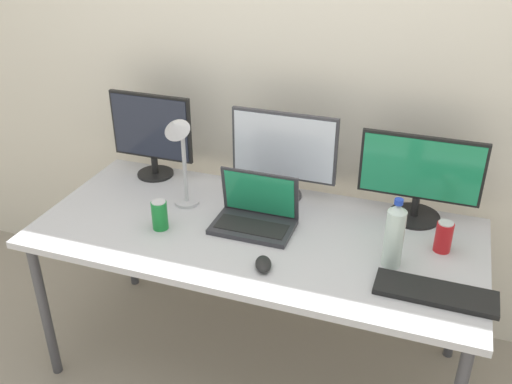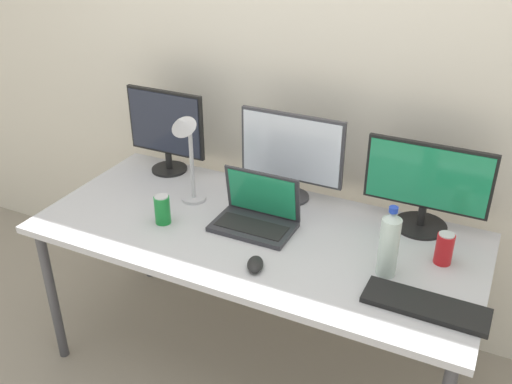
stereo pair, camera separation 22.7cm
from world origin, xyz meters
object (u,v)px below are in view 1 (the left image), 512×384
Objects in this scene: water_bottle at (394,235)px; keyboard_main at (435,293)px; soda_can_near_keyboard at (160,215)px; monitor_left at (152,133)px; laptop_silver at (255,214)px; desk_lamp at (178,144)px; soda_can_by_laptop at (444,237)px; mouse_by_keyboard at (263,264)px; work_desk at (256,241)px; monitor_center at (284,151)px; monitor_right at (420,176)px.

keyboard_main is at bearing -37.63° from water_bottle.
monitor_left is at bearing 120.73° from soda_can_near_keyboard.
monitor_left is 1.24× the size of laptop_silver.
keyboard_main is at bearing -13.42° from desk_lamp.
desk_lamp is at bearing 174.94° from laptop_silver.
soda_can_by_laptop is 1.13m from desk_lamp.
monitor_left is 0.92× the size of desk_lamp.
desk_lamp reaches higher than mouse_by_keyboard.
work_desk is 4.43× the size of monitor_left.
soda_can_near_keyboard is at bearing -168.97° from soda_can_by_laptop.
laptop_silver is at bearing -96.94° from monitor_center.
desk_lamp is at bearing -178.27° from soda_can_by_laptop.
monitor_center is at bearing 163.33° from soda_can_by_laptop.
water_bottle is (1.19, -0.38, -0.09)m from monitor_left.
mouse_by_keyboard is 0.37× the size of water_bottle.
monitor_center is at bearing 78.95° from mouse_by_keyboard.
monitor_right is 1.78× the size of water_bottle.
mouse_by_keyboard is (0.13, -0.28, -0.04)m from laptop_silver.
monitor_center is at bearing 83.06° from laptop_silver.
monitor_right is at bearing 0.20° from monitor_left.
keyboard_main is at bearing -76.41° from monitor_right.
soda_can_by_laptop is 0.28× the size of desk_lamp.
keyboard_main is (0.74, -0.23, -0.04)m from laptop_silver.
monitor_right is at bearing 104.13° from keyboard_main.
monitor_right is at bearing 0.58° from monitor_center.
monitor_right reaches higher than soda_can_by_laptop.
monitor_center reaches higher than work_desk.
soda_can_near_keyboard is (-0.94, -0.05, -0.07)m from water_bottle.
monitor_left reaches higher than soda_can_by_laptop.
laptop_silver reaches higher than work_desk.
mouse_by_keyboard is (-0.62, -0.05, 0.01)m from keyboard_main.
water_bottle is at bearing -17.57° from monitor_left.
water_bottle is 0.63× the size of desk_lamp.
keyboard_main is at bearing -90.65° from soda_can_by_laptop.
monitor_left is 0.96m from mouse_by_keyboard.
monitor_left is at bearing 171.05° from soda_can_by_laptop.
laptop_silver reaches higher than mouse_by_keyboard.
monitor_right is 1.01m from desk_lamp.
monitor_right reaches higher than laptop_silver.
water_bottle is at bearing 3.30° from soda_can_near_keyboard.
soda_can_by_laptop is (0.00, 0.29, 0.05)m from keyboard_main.
water_bottle reaches higher than soda_can_near_keyboard.
desk_lamp reaches higher than keyboard_main.
soda_can_near_keyboard is (-0.38, -0.11, 0.12)m from work_desk.
monitor_center reaches higher than keyboard_main.
desk_lamp is (-0.39, -0.25, 0.08)m from monitor_center.
monitor_center is 0.46m from desk_lamp.
laptop_silver is 0.78m from keyboard_main.
water_bottle is 2.23× the size of soda_can_near_keyboard.
desk_lamp is (-0.97, -0.25, 0.10)m from monitor_right.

